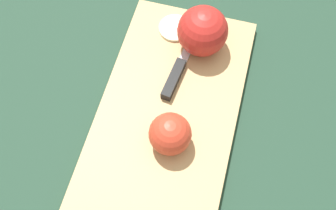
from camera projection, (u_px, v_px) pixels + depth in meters
name	position (u px, v px, depth m)	size (l,w,h in m)	color
ground_plane	(168.00, 115.00, 0.65)	(4.00, 4.00, 0.00)	#1E3828
cutting_board	(168.00, 113.00, 0.64)	(0.45, 0.29, 0.02)	tan
apple_half_left	(170.00, 134.00, 0.58)	(0.06, 0.06, 0.06)	red
apple_half_right	(203.00, 31.00, 0.65)	(0.09, 0.09, 0.09)	red
knife	(177.00, 72.00, 0.66)	(0.17, 0.07, 0.02)	silver
apple_slice	(174.00, 28.00, 0.70)	(0.06, 0.06, 0.01)	beige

